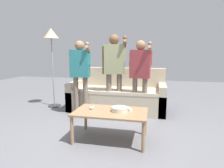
{
  "coord_description": "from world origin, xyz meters",
  "views": [
    {
      "loc": [
        0.69,
        -2.53,
        1.19
      ],
      "look_at": [
        0.04,
        0.41,
        0.7
      ],
      "focal_mm": 30.61,
      "sensor_mm": 36.0,
      "label": 1
    }
  ],
  "objects_px": {
    "couch": "(117,95)",
    "game_remote_wand_far": "(115,108)",
    "player_center": "(114,65)",
    "coffee_table": "(111,114)",
    "game_remote_wand_near": "(128,108)",
    "player_right": "(140,70)",
    "game_remote_nunchuk": "(92,107)",
    "player_left": "(80,69)",
    "floor_lamp": "(51,40)",
    "snack_bowl": "(120,109)"
  },
  "relations": [
    {
      "from": "coffee_table",
      "to": "player_center",
      "type": "distance_m",
      "value": 1.27
    },
    {
      "from": "game_remote_wand_near",
      "to": "coffee_table",
      "type": "bearing_deg",
      "value": -151.72
    },
    {
      "from": "couch",
      "to": "game_remote_wand_far",
      "type": "distance_m",
      "value": 1.4
    },
    {
      "from": "player_center",
      "to": "game_remote_wand_far",
      "type": "bearing_deg",
      "value": -77.27
    },
    {
      "from": "game_remote_nunchuk",
      "to": "player_center",
      "type": "distance_m",
      "value": 1.2
    },
    {
      "from": "coffee_table",
      "to": "player_right",
      "type": "xyz_separation_m",
      "value": [
        0.31,
        1.06,
        0.53
      ]
    },
    {
      "from": "floor_lamp",
      "to": "game_remote_wand_far",
      "type": "xyz_separation_m",
      "value": [
        1.67,
        -1.29,
        -1.05
      ]
    },
    {
      "from": "player_center",
      "to": "game_remote_wand_far",
      "type": "distance_m",
      "value": 1.17
    },
    {
      "from": "game_remote_wand_far",
      "to": "couch",
      "type": "bearing_deg",
      "value": 99.6
    },
    {
      "from": "game_remote_wand_far",
      "to": "snack_bowl",
      "type": "bearing_deg",
      "value": -42.79
    },
    {
      "from": "game_remote_wand_near",
      "to": "game_remote_wand_far",
      "type": "height_order",
      "value": "same"
    },
    {
      "from": "couch",
      "to": "player_left",
      "type": "distance_m",
      "value": 1.0
    },
    {
      "from": "game_remote_nunchuk",
      "to": "player_left",
      "type": "bearing_deg",
      "value": 120.05
    },
    {
      "from": "player_right",
      "to": "game_remote_wand_near",
      "type": "xyz_separation_m",
      "value": [
        -0.09,
        -0.94,
        -0.47
      ]
    },
    {
      "from": "floor_lamp",
      "to": "player_right",
      "type": "relative_size",
      "value": 1.21
    },
    {
      "from": "coffee_table",
      "to": "snack_bowl",
      "type": "distance_m",
      "value": 0.14
    },
    {
      "from": "couch",
      "to": "game_remote_wand_near",
      "type": "height_order",
      "value": "couch"
    },
    {
      "from": "coffee_table",
      "to": "player_right",
      "type": "distance_m",
      "value": 1.23
    },
    {
      "from": "game_remote_nunchuk",
      "to": "player_center",
      "type": "height_order",
      "value": "player_center"
    },
    {
      "from": "snack_bowl",
      "to": "player_left",
      "type": "relative_size",
      "value": 0.15
    },
    {
      "from": "game_remote_nunchuk",
      "to": "player_left",
      "type": "xyz_separation_m",
      "value": [
        -0.52,
        0.9,
        0.46
      ]
    },
    {
      "from": "coffee_table",
      "to": "game_remote_wand_far",
      "type": "height_order",
      "value": "game_remote_wand_far"
    },
    {
      "from": "player_left",
      "to": "player_right",
      "type": "relative_size",
      "value": 1.0
    },
    {
      "from": "game_remote_wand_near",
      "to": "game_remote_wand_far",
      "type": "xyz_separation_m",
      "value": [
        -0.18,
        -0.04,
        0.0
      ]
    },
    {
      "from": "coffee_table",
      "to": "floor_lamp",
      "type": "distance_m",
      "value": 2.4
    },
    {
      "from": "couch",
      "to": "game_remote_nunchuk",
      "type": "xyz_separation_m",
      "value": [
        -0.1,
        -1.42,
        0.14
      ]
    },
    {
      "from": "floor_lamp",
      "to": "player_left",
      "type": "xyz_separation_m",
      "value": [
        0.82,
        -0.43,
        -0.58
      ]
    },
    {
      "from": "couch",
      "to": "game_remote_nunchuk",
      "type": "height_order",
      "value": "couch"
    },
    {
      "from": "couch",
      "to": "floor_lamp",
      "type": "distance_m",
      "value": 1.86
    },
    {
      "from": "game_remote_nunchuk",
      "to": "player_left",
      "type": "height_order",
      "value": "player_left"
    },
    {
      "from": "snack_bowl",
      "to": "game_remote_wand_near",
      "type": "relative_size",
      "value": 1.43
    },
    {
      "from": "floor_lamp",
      "to": "game_remote_wand_near",
      "type": "xyz_separation_m",
      "value": [
        1.85,
        -1.25,
        -1.05
      ]
    },
    {
      "from": "player_left",
      "to": "game_remote_wand_near",
      "type": "xyz_separation_m",
      "value": [
        1.03,
        -0.82,
        -0.47
      ]
    },
    {
      "from": "game_remote_nunchuk",
      "to": "player_center",
      "type": "relative_size",
      "value": 0.06
    },
    {
      "from": "couch",
      "to": "player_center",
      "type": "height_order",
      "value": "player_center"
    },
    {
      "from": "couch",
      "to": "snack_bowl",
      "type": "height_order",
      "value": "couch"
    },
    {
      "from": "floor_lamp",
      "to": "snack_bowl",
      "type": "bearing_deg",
      "value": -37.9
    },
    {
      "from": "snack_bowl",
      "to": "player_left",
      "type": "xyz_separation_m",
      "value": [
        -0.93,
        0.92,
        0.45
      ]
    },
    {
      "from": "player_right",
      "to": "game_remote_wand_far",
      "type": "xyz_separation_m",
      "value": [
        -0.27,
        -0.98,
        -0.47
      ]
    },
    {
      "from": "player_left",
      "to": "player_center",
      "type": "relative_size",
      "value": 0.92
    },
    {
      "from": "player_left",
      "to": "couch",
      "type": "bearing_deg",
      "value": 39.91
    },
    {
      "from": "snack_bowl",
      "to": "game_remote_nunchuk",
      "type": "xyz_separation_m",
      "value": [
        -0.4,
        0.02,
        -0.01
      ]
    },
    {
      "from": "floor_lamp",
      "to": "player_center",
      "type": "xyz_separation_m",
      "value": [
        1.44,
        -0.27,
        -0.51
      ]
    },
    {
      "from": "coffee_table",
      "to": "floor_lamp",
      "type": "height_order",
      "value": "floor_lamp"
    },
    {
      "from": "player_left",
      "to": "snack_bowl",
      "type": "bearing_deg",
      "value": -44.98
    },
    {
      "from": "player_right",
      "to": "game_remote_wand_near",
      "type": "bearing_deg",
      "value": -95.31
    },
    {
      "from": "snack_bowl",
      "to": "game_remote_wand_far",
      "type": "distance_m",
      "value": 0.1
    },
    {
      "from": "game_remote_nunchuk",
      "to": "game_remote_wand_far",
      "type": "xyz_separation_m",
      "value": [
        0.33,
        0.05,
        -0.01
      ]
    },
    {
      "from": "player_left",
      "to": "game_remote_wand_near",
      "type": "height_order",
      "value": "player_left"
    },
    {
      "from": "coffee_table",
      "to": "game_remote_wand_near",
      "type": "bearing_deg",
      "value": 28.28
    }
  ]
}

